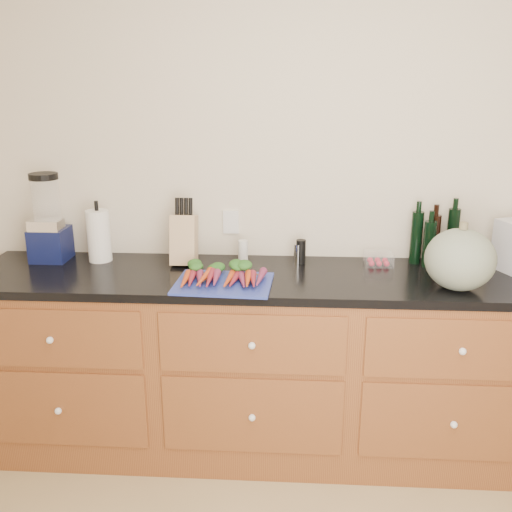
# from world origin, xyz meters

# --- Properties ---
(wall_back) EXTENTS (4.10, 0.05, 2.60)m
(wall_back) POSITION_xyz_m (0.00, 1.62, 1.30)
(wall_back) COLOR beige
(wall_back) RESTS_ON ground
(cabinets) EXTENTS (3.60, 0.64, 0.90)m
(cabinets) POSITION_xyz_m (0.00, 1.30, 0.45)
(cabinets) COLOR brown
(cabinets) RESTS_ON ground
(countertop) EXTENTS (3.64, 0.62, 0.04)m
(countertop) POSITION_xyz_m (0.00, 1.30, 0.92)
(countertop) COLOR black
(countertop) RESTS_ON cabinets
(cutting_board) EXTENTS (0.45, 0.35, 0.01)m
(cutting_board) POSITION_xyz_m (-0.59, 1.14, 0.95)
(cutting_board) COLOR #253698
(cutting_board) RESTS_ON countertop
(carrots) EXTENTS (0.38, 0.28, 0.05)m
(carrots) POSITION_xyz_m (-0.59, 1.18, 0.97)
(carrots) COLOR #C84217
(carrots) RESTS_ON cutting_board
(squash) EXTENTS (0.30, 0.30, 0.27)m
(squash) POSITION_xyz_m (0.45, 1.15, 1.08)
(squash) COLOR slate
(squash) RESTS_ON countertop
(blender_appliance) EXTENTS (0.18, 0.18, 0.45)m
(blender_appliance) POSITION_xyz_m (-1.51, 1.46, 1.14)
(blender_appliance) COLOR #0E1442
(blender_appliance) RESTS_ON countertop
(paper_towel) EXTENTS (0.12, 0.12, 0.26)m
(paper_towel) POSITION_xyz_m (-1.26, 1.46, 1.07)
(paper_towel) COLOR white
(paper_towel) RESTS_ON countertop
(knife_block) EXTENTS (0.12, 0.12, 0.25)m
(knife_block) POSITION_xyz_m (-0.82, 1.44, 1.06)
(knife_block) COLOR tan
(knife_block) RESTS_ON countertop
(grinder_salt) EXTENTS (0.05, 0.05, 0.11)m
(grinder_salt) POSITION_xyz_m (-0.53, 1.48, 1.00)
(grinder_salt) COLOR silver
(grinder_salt) RESTS_ON countertop
(grinder_pepper) EXTENTS (0.05, 0.05, 0.12)m
(grinder_pepper) POSITION_xyz_m (-0.24, 1.48, 1.00)
(grinder_pepper) COLOR black
(grinder_pepper) RESTS_ON countertop
(canister_chrome) EXTENTS (0.04, 0.04, 0.10)m
(canister_chrome) POSITION_xyz_m (-0.25, 1.48, 0.99)
(canister_chrome) COLOR silver
(canister_chrome) RESTS_ON countertop
(tomato_box) EXTENTS (0.14, 0.11, 0.06)m
(tomato_box) POSITION_xyz_m (0.15, 1.47, 0.97)
(tomato_box) COLOR white
(tomato_box) RESTS_ON countertop
(bottles) EXTENTS (0.23, 0.12, 0.28)m
(bottles) POSITION_xyz_m (0.42, 1.51, 1.07)
(bottles) COLOR black
(bottles) RESTS_ON countertop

